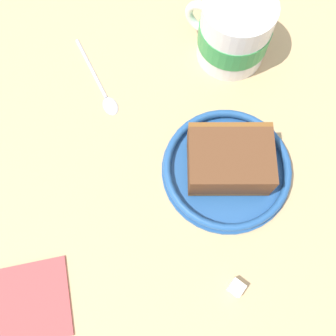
{
  "coord_description": "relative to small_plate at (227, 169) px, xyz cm",
  "views": [
    {
      "loc": [
        -16.16,
        9.97,
        47.91
      ],
      "look_at": [
        -2.21,
        2.61,
        3.0
      ],
      "focal_mm": 41.38,
      "sensor_mm": 36.0,
      "label": 1
    }
  ],
  "objects": [
    {
      "name": "teaspoon",
      "position": [
        18.16,
        9.28,
        -0.55
      ],
      "size": [
        13.83,
        2.06,
        0.8
      ],
      "color": "silver",
      "rests_on": "ground_plane"
    },
    {
      "name": "folded_napkin",
      "position": [
        -3.23,
        28.99,
        -0.6
      ],
      "size": [
        11.52,
        12.2,
        0.6
      ],
      "primitive_type": "cube",
      "rotation": [
        0.0,
        0.0,
        -0.28
      ],
      "color": "#B24C4C",
      "rests_on": "ground_plane"
    },
    {
      "name": "small_plate",
      "position": [
        0.0,
        0.0,
        0.0
      ],
      "size": [
        16.84,
        16.84,
        1.82
      ],
      "color": "#26599E",
      "rests_on": "ground_plane"
    },
    {
      "name": "sugar_cube",
      "position": [
        -13.16,
        6.54,
        -0.08
      ],
      "size": [
        2.17,
        2.17,
        1.64
      ],
      "primitive_type": "cube",
      "rotation": [
        0.0,
        0.0,
        0.43
      ],
      "color": "white",
      "rests_on": "ground_plane"
    },
    {
      "name": "cake_slice",
      "position": [
        0.24,
        -0.12,
        2.44
      ],
      "size": [
        11.66,
        12.65,
        4.96
      ],
      "color": "brown",
      "rests_on": "small_plate"
    },
    {
      "name": "ground_plane",
      "position": [
        5.16,
        4.41,
        -2.17
      ],
      "size": [
        145.95,
        145.95,
        2.54
      ],
      "primitive_type": "cube",
      "color": "tan"
    },
    {
      "name": "tea_mug",
      "position": [
        15.57,
        -9.72,
        3.88
      ],
      "size": [
        11.47,
        9.85,
        9.61
      ],
      "color": "white",
      "rests_on": "ground_plane"
    }
  ]
}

